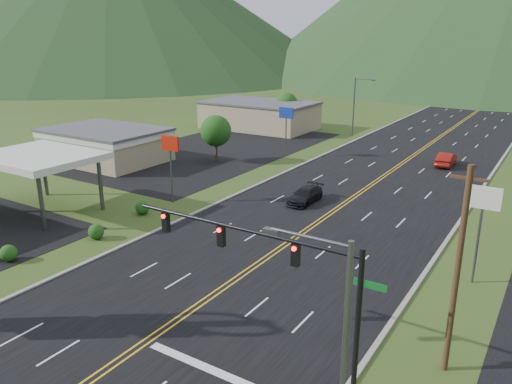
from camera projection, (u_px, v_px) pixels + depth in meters
The scene contains 14 objects.
traffic_signal at pixel (275, 263), 22.39m from camera, with size 13.10×0.43×7.00m.
streetlight_east at pixel (336, 343), 16.82m from camera, with size 3.28×0.25×9.00m.
streetlight_west at pixel (356, 103), 76.85m from camera, with size 3.28×0.25×9.00m.
gas_canopy at pixel (39, 158), 43.50m from camera, with size 10.00×8.00×5.30m.
building_west_mid at pixel (105, 143), 62.28m from camera, with size 14.40×10.40×4.10m.
building_west_far at pixel (259, 115), 84.43m from camera, with size 18.40×11.40×4.50m.
pole_sign_west_a at pixel (170, 150), 45.82m from camera, with size 2.00×0.18×6.40m.
pole_sign_west_b at pixel (286, 118), 63.56m from camera, with size 2.00×0.18×6.40m.
pole_sign_east_a at pixel (483, 208), 30.44m from camera, with size 2.00×0.18×6.40m.
tree_west_a at pixel (216, 131), 61.32m from camera, with size 3.84×3.84×5.82m.
tree_west_b at pixel (286, 104), 85.64m from camera, with size 3.84×3.84×5.82m.
utility_pole_a at pixel (457, 271), 22.10m from camera, with size 1.60×0.28×10.00m.
car_dark_mid at pixel (305, 196), 46.92m from camera, with size 1.96×4.83×1.40m, color black.
car_red_far at pixel (446, 159), 60.14m from camera, with size 1.72×4.94×1.63m, color maroon.
Camera 1 is at (16.65, -3.71, 15.11)m, focal length 35.00 mm.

